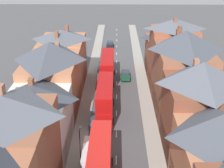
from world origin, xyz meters
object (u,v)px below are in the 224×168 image
double_decker_bus_mid_street (100,164)px  car_near_silver (102,67)px  double_decker_bus_lead (107,68)px  car_mid_black (96,119)px  street_lamp (80,146)px  car_parked_right_a (126,75)px  car_parked_left_a (110,44)px  double_decker_bus_far_approaching (105,98)px  delivery_van (91,155)px

double_decker_bus_mid_street → car_near_silver: bearing=92.1°
double_decker_bus_lead → car_near_silver: (-1.29, 5.69, -1.97)m
double_decker_bus_lead → car_mid_black: bearing=-94.6°
double_decker_bus_lead → car_mid_black: double_decker_bus_lead is taller
double_decker_bus_lead → car_near_silver: size_ratio=2.42×
double_decker_bus_lead → street_lamp: size_ratio=1.96×
car_mid_black → car_parked_right_a: bearing=74.3°
double_decker_bus_lead → car_parked_left_a: bearing=90.0°
car_parked_left_a → car_mid_black: bearing=-91.9°
double_decker_bus_far_approaching → delivery_van: bearing=-95.9°
car_parked_right_a → double_decker_bus_mid_street: bearing=-96.8°
car_parked_right_a → delivery_van: size_ratio=0.79×
car_mid_black → delivery_van: bearing=-90.0°
double_decker_bus_lead → double_decker_bus_mid_street: (0.00, -29.21, 0.00)m
delivery_van → street_lamp: (-1.15, -0.86, 1.90)m
car_parked_left_a → street_lamp: bearing=-92.9°
double_decker_bus_lead → delivery_van: double_decker_bus_lead is taller
car_near_silver → delivery_van: size_ratio=0.86×
double_decker_bus_lead → car_parked_left_a: double_decker_bus_lead is taller
double_decker_bus_mid_street → delivery_van: (-1.29, 3.49, -1.48)m
double_decker_bus_mid_street → street_lamp: size_ratio=1.96×
car_parked_left_a → car_parked_right_a: (3.60, -20.90, 0.00)m
car_parked_right_a → street_lamp: size_ratio=0.75×
double_decker_bus_mid_street → street_lamp: street_lamp is taller
double_decker_bus_mid_street → street_lamp: 3.61m
car_near_silver → car_parked_right_a: car_parked_right_a is taller
double_decker_bus_lead → car_near_silver: 6.16m
double_decker_bus_lead → car_parked_right_a: 4.29m
double_decker_bus_lead → car_mid_black: 16.38m
car_parked_left_a → delivery_van: bearing=-91.6°
double_decker_bus_lead → car_parked_right_a: size_ratio=2.64×
car_parked_left_a → car_parked_right_a: car_parked_right_a is taller
car_parked_left_a → car_parked_right_a: 21.21m
double_decker_bus_mid_street → double_decker_bus_far_approaching: same height
double_decker_bus_mid_street → double_decker_bus_lead: bearing=90.0°
car_near_silver → car_parked_left_a: bearing=85.5°
car_near_silver → street_lamp: 32.38m
car_near_silver → car_parked_right_a: size_ratio=1.09×
car_parked_left_a → car_mid_black: size_ratio=0.88×
double_decker_bus_mid_street → car_parked_left_a: 51.40m
double_decker_bus_mid_street → car_mid_black: bearing=95.7°
double_decker_bus_lead → double_decker_bus_mid_street: 29.21m
double_decker_bus_far_approaching → street_lamp: size_ratio=1.96×
car_near_silver → car_mid_black: 21.90m
delivery_van → double_decker_bus_lead: bearing=87.1°
car_parked_left_a → delivery_van: delivery_van is taller
double_decker_bus_far_approaching → double_decker_bus_mid_street: bearing=-90.0°
car_parked_right_a → street_lamp: bearing=-102.3°
delivery_van → double_decker_bus_mid_street: bearing=-69.7°
double_decker_bus_mid_street → car_mid_black: 13.21m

